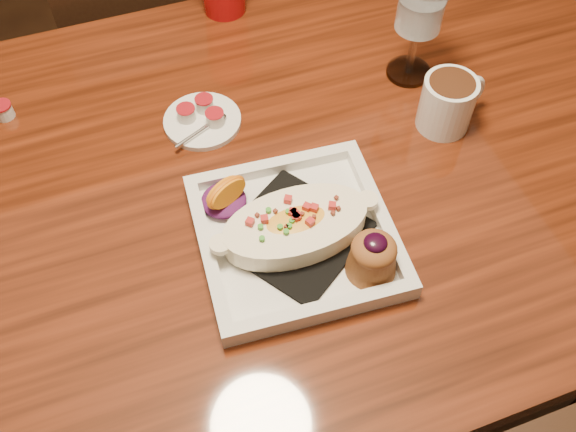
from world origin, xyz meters
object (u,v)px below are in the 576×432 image
object	(u,v)px
table	(239,218)
saucer	(202,119)
coffee_mug	(449,101)
chair_far	(162,49)
goblet	(421,9)
plate	(302,233)

from	to	relation	value
table	saucer	distance (m)	0.17
coffee_mug	saucer	xyz separation A→B (m)	(-0.36, 0.13, -0.04)
chair_far	coffee_mug	distance (m)	0.78
chair_far	goblet	bearing A→B (deg)	124.52
plate	coffee_mug	size ratio (longest dim) A/B	2.41
chair_far	goblet	size ratio (longest dim) A/B	4.95
plate	saucer	bearing A→B (deg)	108.44
chair_far	coffee_mug	size ratio (longest dim) A/B	7.91
saucer	chair_far	bearing A→B (deg)	88.43
goblet	saucer	world-z (taller)	goblet
plate	goblet	bearing A→B (deg)	46.23
table	coffee_mug	distance (m)	0.38
chair_far	saucer	size ratio (longest dim) A/B	7.50
table	chair_far	world-z (taller)	chair_far
plate	saucer	xyz separation A→B (m)	(-0.07, 0.27, -0.02)
coffee_mug	goblet	distance (m)	0.15
table	chair_far	distance (m)	0.65
goblet	plate	bearing A→B (deg)	-138.16
coffee_mug	saucer	distance (m)	0.39
table	goblet	world-z (taller)	goblet
chair_far	goblet	xyz separation A→B (m)	(0.35, -0.51, 0.37)
goblet	chair_far	bearing A→B (deg)	124.52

